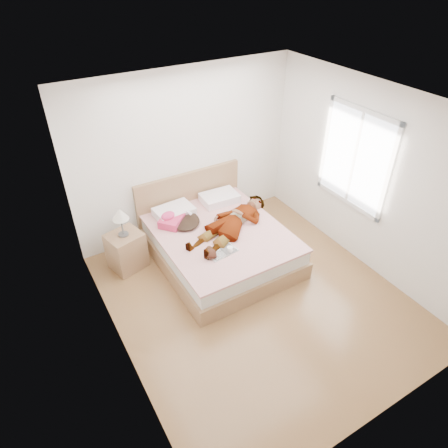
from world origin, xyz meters
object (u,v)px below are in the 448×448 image
at_px(phone, 189,212).
at_px(coffee_mug, 230,250).
at_px(plush_toy, 211,253).
at_px(bed, 218,241).
at_px(nightstand, 126,248).
at_px(woman, 232,220).
at_px(magazine, 221,251).
at_px(towel, 171,220).

xyz_separation_m(phone, coffee_mug, (0.16, -0.90, -0.14)).
bearing_deg(plush_toy, bed, 52.14).
bearing_deg(nightstand, bed, -20.25).
relative_size(bed, coffee_mug, 17.60).
relative_size(woman, phone, 17.28).
height_order(phone, bed, bed).
bearing_deg(magazine, woman, 44.61).
height_order(woman, bed, bed).
xyz_separation_m(bed, towel, (-0.54, 0.45, 0.31)).
relative_size(phone, magazine, 0.22).
relative_size(phone, towel, 0.20).
distance_m(magazine, nightstand, 1.42).
distance_m(towel, plush_toy, 0.97).
bearing_deg(magazine, bed, 65.47).
relative_size(magazine, coffee_mug, 3.76).
xyz_separation_m(bed, coffee_mug, (-0.13, -0.56, 0.28)).
relative_size(towel, coffee_mug, 4.01).
relative_size(magazine, plush_toy, 1.89).
height_order(phone, nightstand, nightstand).
bearing_deg(coffee_mug, woman, 56.01).
distance_m(bed, towel, 0.77).
bearing_deg(towel, nightstand, 178.67).
bearing_deg(plush_toy, coffee_mug, -10.98).
height_order(woman, coffee_mug, woman).
xyz_separation_m(towel, nightstand, (-0.72, 0.02, -0.26)).
height_order(towel, coffee_mug, towel).
bearing_deg(phone, magazine, -110.02).
bearing_deg(woman, nightstand, -134.11).
bearing_deg(woman, magazine, -69.84).
bearing_deg(magazine, nightstand, 137.27).
height_order(coffee_mug, nightstand, nightstand).
bearing_deg(magazine, coffee_mug, -37.27).
relative_size(bed, nightstand, 2.07).
relative_size(phone, coffee_mug, 0.82).
distance_m(woman, nightstand, 1.59).
bearing_deg(bed, woman, -16.14).
relative_size(towel, nightstand, 0.47).
relative_size(woman, plush_toy, 7.10).
bearing_deg(phone, nightstand, 148.19).
bearing_deg(woman, coffee_mug, -58.43).
xyz_separation_m(phone, magazine, (0.06, -0.83, -0.17)).
xyz_separation_m(woman, plush_toy, (-0.61, -0.45, -0.05)).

